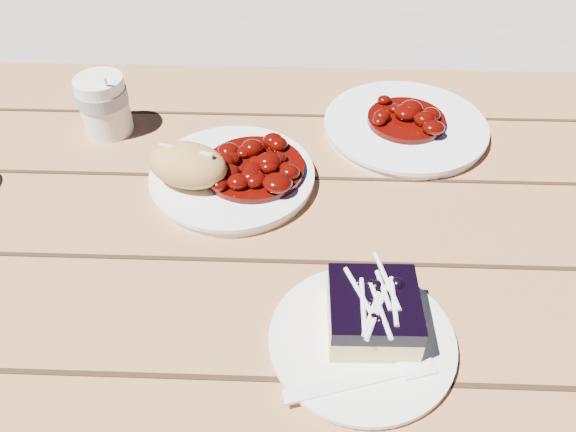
{
  "coord_description": "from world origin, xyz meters",
  "views": [
    {
      "loc": [
        0.39,
        -0.54,
        1.26
      ],
      "look_at": [
        0.37,
        -0.06,
        0.81
      ],
      "focal_mm": 35.0,
      "sensor_mm": 36.0,
      "label": 1
    }
  ],
  "objects_px": {
    "picnic_table": "(47,287)",
    "blueberry_cake": "(373,312)",
    "bread_roll": "(188,165)",
    "second_plate": "(405,127)",
    "dessert_plate": "(362,341)",
    "coffee_cup": "(104,105)",
    "main_plate": "(232,178)"
  },
  "relations": [
    {
      "from": "picnic_table",
      "to": "blueberry_cake",
      "type": "xyz_separation_m",
      "value": [
        0.46,
        -0.18,
        0.2
      ]
    },
    {
      "from": "bread_roll",
      "to": "second_plate",
      "type": "bearing_deg",
      "value": 26.18
    },
    {
      "from": "bread_roll",
      "to": "second_plate",
      "type": "relative_size",
      "value": 0.44
    },
    {
      "from": "blueberry_cake",
      "to": "second_plate",
      "type": "relative_size",
      "value": 0.38
    },
    {
      "from": "dessert_plate",
      "to": "second_plate",
      "type": "distance_m",
      "value": 0.41
    },
    {
      "from": "blueberry_cake",
      "to": "coffee_cup",
      "type": "distance_m",
      "value": 0.53
    },
    {
      "from": "picnic_table",
      "to": "main_plate",
      "type": "xyz_separation_m",
      "value": [
        0.29,
        0.07,
        0.17
      ]
    },
    {
      "from": "bread_roll",
      "to": "second_plate",
      "type": "xyz_separation_m",
      "value": [
        0.31,
        0.15,
        -0.04
      ]
    },
    {
      "from": "main_plate",
      "to": "dessert_plate",
      "type": "bearing_deg",
      "value": -57.82
    },
    {
      "from": "bread_roll",
      "to": "blueberry_cake",
      "type": "bearing_deg",
      "value": -44.64
    },
    {
      "from": "bread_roll",
      "to": "picnic_table",
      "type": "bearing_deg",
      "value": -168.35
    },
    {
      "from": "bread_roll",
      "to": "blueberry_cake",
      "type": "xyz_separation_m",
      "value": [
        0.23,
        -0.23,
        -0.01
      ]
    },
    {
      "from": "bread_roll",
      "to": "coffee_cup",
      "type": "xyz_separation_m",
      "value": [
        -0.15,
        0.14,
        0.0
      ]
    },
    {
      "from": "main_plate",
      "to": "second_plate",
      "type": "distance_m",
      "value": 0.29
    },
    {
      "from": "dessert_plate",
      "to": "blueberry_cake",
      "type": "relative_size",
      "value": 2.04
    },
    {
      "from": "bread_roll",
      "to": "dessert_plate",
      "type": "height_order",
      "value": "bread_roll"
    },
    {
      "from": "bread_roll",
      "to": "dessert_plate",
      "type": "relative_size",
      "value": 0.57
    },
    {
      "from": "bread_roll",
      "to": "coffee_cup",
      "type": "distance_m",
      "value": 0.21
    },
    {
      "from": "blueberry_cake",
      "to": "coffee_cup",
      "type": "height_order",
      "value": "coffee_cup"
    },
    {
      "from": "picnic_table",
      "to": "second_plate",
      "type": "bearing_deg",
      "value": 20.24
    },
    {
      "from": "dessert_plate",
      "to": "blueberry_cake",
      "type": "distance_m",
      "value": 0.04
    },
    {
      "from": "dessert_plate",
      "to": "bread_roll",
      "type": "bearing_deg",
      "value": 132.26
    },
    {
      "from": "main_plate",
      "to": "bread_roll",
      "type": "xyz_separation_m",
      "value": [
        -0.06,
        -0.02,
        0.04
      ]
    },
    {
      "from": "second_plate",
      "to": "dessert_plate",
      "type": "bearing_deg",
      "value": -102.99
    },
    {
      "from": "main_plate",
      "to": "blueberry_cake",
      "type": "distance_m",
      "value": 0.3
    },
    {
      "from": "second_plate",
      "to": "blueberry_cake",
      "type": "bearing_deg",
      "value": -102.05
    },
    {
      "from": "bread_roll",
      "to": "main_plate",
      "type": "bearing_deg",
      "value": 19.98
    },
    {
      "from": "bread_roll",
      "to": "blueberry_cake",
      "type": "distance_m",
      "value": 0.32
    },
    {
      "from": "second_plate",
      "to": "picnic_table",
      "type": "bearing_deg",
      "value": -159.76
    },
    {
      "from": "main_plate",
      "to": "picnic_table",
      "type": "bearing_deg",
      "value": -166.72
    },
    {
      "from": "coffee_cup",
      "to": "blueberry_cake",
      "type": "bearing_deg",
      "value": -43.94
    },
    {
      "from": "main_plate",
      "to": "dessert_plate",
      "type": "height_order",
      "value": "main_plate"
    }
  ]
}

